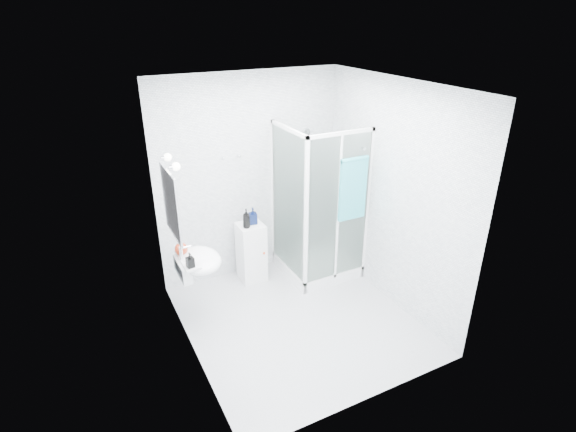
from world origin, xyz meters
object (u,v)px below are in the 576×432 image
soap_dispenser_black (190,260)px  shower_enclosure (316,244)px  storage_cabinet (251,252)px  shampoo_bottle_b (253,216)px  soap_dispenser_orange (181,247)px  hand_towel (353,187)px  wall_basin (197,261)px  shampoo_bottle_a (246,218)px

soap_dispenser_black → shower_enclosure: bearing=16.0°
storage_cabinet → shampoo_bottle_b: bearing=23.1°
soap_dispenser_orange → soap_dispenser_black: (0.01, -0.31, -0.01)m
shower_enclosure → hand_towel: 1.00m
soap_dispenser_black → wall_basin: bearing=59.1°
hand_towel → shampoo_bottle_b: bearing=144.5°
shower_enclosure → hand_towel: shower_enclosure is taller
storage_cabinet → hand_towel: bearing=-33.3°
storage_cabinet → soap_dispenser_orange: bearing=-153.5°
wall_basin → soap_dispenser_black: 0.27m
shampoo_bottle_a → hand_towel: bearing=-30.1°
wall_basin → soap_dispenser_orange: bearing=137.1°
shampoo_bottle_a → shower_enclosure: bearing=-15.4°
shampoo_bottle_b → soap_dispenser_black: (-1.03, -0.81, 0.06)m
shampoo_bottle_a → soap_dispenser_black: 1.18m
shampoo_bottle_b → shampoo_bottle_a: bearing=-149.4°
shampoo_bottle_b → storage_cabinet: bearing=-157.3°
storage_cabinet → soap_dispenser_black: 1.38m
shampoo_bottle_a → soap_dispenser_orange: 1.02m
shampoo_bottle_a → soap_dispenser_orange: bearing=-154.7°
hand_towel → shower_enclosure: bearing=121.2°
shower_enclosure → soap_dispenser_black: shower_enclosure is taller
hand_towel → storage_cabinet: bearing=146.4°
hand_towel → shampoo_bottle_a: hand_towel is taller
shower_enclosure → storage_cabinet: (-0.79, 0.28, -0.06)m
shower_enclosure → shampoo_bottle_a: size_ratio=8.14×
shower_enclosure → soap_dispenser_orange: bearing=-173.6°
wall_basin → shampoo_bottle_b: 1.11m
wall_basin → shower_enclosure: bearing=10.8°
shower_enclosure → wall_basin: (-1.66, -0.32, 0.35)m
wall_basin → hand_towel: (1.90, -0.09, 0.54)m
shower_enclosure → storage_cabinet: bearing=160.1°
wall_basin → storage_cabinet: 1.13m
shower_enclosure → soap_dispenser_orange: size_ratio=11.23×
storage_cabinet → shampoo_bottle_b: (0.04, 0.02, 0.49)m
wall_basin → storage_cabinet: size_ratio=0.72×
shampoo_bottle_a → soap_dispenser_black: size_ratio=1.54×
shower_enclosure → soap_dispenser_black: size_ratio=12.52×
shower_enclosure → storage_cabinet: size_ratio=2.58×
hand_towel → shampoo_bottle_b: size_ratio=3.65×
shampoo_bottle_a → shampoo_bottle_b: 0.13m
shower_enclosure → hand_towel: (0.24, -0.40, 0.88)m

